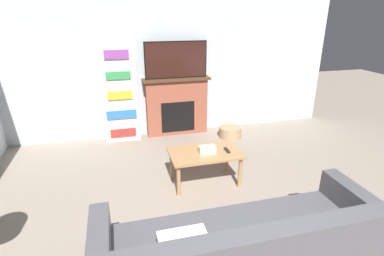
{
  "coord_description": "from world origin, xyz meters",
  "views": [
    {
      "loc": [
        -0.91,
        -1.18,
        2.23
      ],
      "look_at": [
        0.08,
        2.58,
        0.71
      ],
      "focal_mm": 28.0,
      "sensor_mm": 36.0,
      "label": 1
    }
  ],
  "objects_px": {
    "tv": "(176,60)",
    "fireplace": "(177,106)",
    "bookshelf": "(120,94)",
    "storage_basket": "(230,132)",
    "coffee_table": "(205,156)"
  },
  "relations": [
    {
      "from": "fireplace",
      "to": "bookshelf",
      "type": "bearing_deg",
      "value": -178.78
    },
    {
      "from": "fireplace",
      "to": "tv",
      "type": "xyz_separation_m",
      "value": [
        0.0,
        -0.02,
        0.87
      ]
    },
    {
      "from": "coffee_table",
      "to": "bookshelf",
      "type": "relative_size",
      "value": 0.55
    },
    {
      "from": "bookshelf",
      "to": "storage_basket",
      "type": "height_order",
      "value": "bookshelf"
    },
    {
      "from": "bookshelf",
      "to": "coffee_table",
      "type": "bearing_deg",
      "value": -61.16
    },
    {
      "from": "storage_basket",
      "to": "bookshelf",
      "type": "bearing_deg",
      "value": 167.6
    },
    {
      "from": "tv",
      "to": "fireplace",
      "type": "bearing_deg",
      "value": 90.0
    },
    {
      "from": "fireplace",
      "to": "bookshelf",
      "type": "relative_size",
      "value": 0.72
    },
    {
      "from": "fireplace",
      "to": "coffee_table",
      "type": "distance_m",
      "value": 1.88
    },
    {
      "from": "storage_basket",
      "to": "tv",
      "type": "bearing_deg",
      "value": 155.01
    },
    {
      "from": "fireplace",
      "to": "storage_basket",
      "type": "distance_m",
      "value": 1.13
    },
    {
      "from": "tv",
      "to": "bookshelf",
      "type": "bearing_deg",
      "value": -179.88
    },
    {
      "from": "fireplace",
      "to": "tv",
      "type": "bearing_deg",
      "value": -90.0
    },
    {
      "from": "coffee_table",
      "to": "tv",
      "type": "bearing_deg",
      "value": 89.6
    },
    {
      "from": "tv",
      "to": "storage_basket",
      "type": "distance_m",
      "value": 1.67
    }
  ]
}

